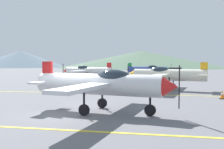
{
  "coord_description": "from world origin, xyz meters",
  "views": [
    {
      "loc": [
        4.24,
        -11.43,
        2.37
      ],
      "look_at": [
        -0.5,
        14.0,
        1.2
      ],
      "focal_mm": 39.21,
      "sensor_mm": 36.0,
      "label": 1
    }
  ],
  "objects_px": {
    "traffic_cone_front": "(222,95)",
    "car_sedan": "(175,72)",
    "airplane_far": "(87,71)",
    "airplane_mid": "(166,74)",
    "airplane_near": "(102,84)",
    "airplane_back": "(149,69)"
  },
  "relations": [
    {
      "from": "traffic_cone_front",
      "to": "car_sedan",
      "type": "bearing_deg",
      "value": 91.99
    },
    {
      "from": "airplane_near",
      "to": "airplane_mid",
      "type": "relative_size",
      "value": 1.0
    },
    {
      "from": "car_sedan",
      "to": "airplane_near",
      "type": "bearing_deg",
      "value": -99.34
    },
    {
      "from": "airplane_back",
      "to": "car_sedan",
      "type": "xyz_separation_m",
      "value": [
        4.66,
        6.43,
        -0.55
      ]
    },
    {
      "from": "airplane_far",
      "to": "car_sedan",
      "type": "bearing_deg",
      "value": 51.05
    },
    {
      "from": "airplane_near",
      "to": "traffic_cone_front",
      "type": "distance_m",
      "value": 9.06
    },
    {
      "from": "airplane_mid",
      "to": "airplane_back",
      "type": "xyz_separation_m",
      "value": [
        -2.17,
        18.34,
        0.0
      ]
    },
    {
      "from": "airplane_mid",
      "to": "car_sedan",
      "type": "bearing_deg",
      "value": 84.28
    },
    {
      "from": "airplane_mid",
      "to": "traffic_cone_front",
      "type": "relative_size",
      "value": 13.99
    },
    {
      "from": "airplane_back",
      "to": "airplane_near",
      "type": "bearing_deg",
      "value": -92.35
    },
    {
      "from": "airplane_back",
      "to": "car_sedan",
      "type": "bearing_deg",
      "value": 54.09
    },
    {
      "from": "airplane_far",
      "to": "traffic_cone_front",
      "type": "height_order",
      "value": "airplane_far"
    },
    {
      "from": "airplane_near",
      "to": "traffic_cone_front",
      "type": "height_order",
      "value": "airplane_near"
    },
    {
      "from": "traffic_cone_front",
      "to": "airplane_far",
      "type": "bearing_deg",
      "value": 133.6
    },
    {
      "from": "airplane_near",
      "to": "airplane_back",
      "type": "bearing_deg",
      "value": 87.65
    },
    {
      "from": "airplane_near",
      "to": "airplane_back",
      "type": "relative_size",
      "value": 1.0
    },
    {
      "from": "airplane_near",
      "to": "traffic_cone_front",
      "type": "relative_size",
      "value": 14.03
    },
    {
      "from": "airplane_mid",
      "to": "airplane_far",
      "type": "bearing_deg",
      "value": 137.45
    },
    {
      "from": "airplane_mid",
      "to": "car_sedan",
      "type": "height_order",
      "value": "airplane_mid"
    },
    {
      "from": "traffic_cone_front",
      "to": "airplane_back",
      "type": "bearing_deg",
      "value": 103.69
    },
    {
      "from": "airplane_mid",
      "to": "traffic_cone_front",
      "type": "distance_m",
      "value": 6.24
    },
    {
      "from": "airplane_far",
      "to": "car_sedan",
      "type": "height_order",
      "value": "airplane_far"
    }
  ]
}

